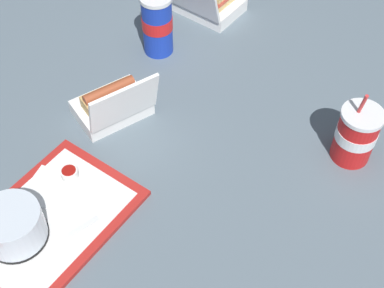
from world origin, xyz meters
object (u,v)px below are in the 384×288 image
Objects in this scene: cake_container at (13,227)px; plastic_fork at (76,233)px; food_tray at (49,222)px; clamshell_hotdog_back at (113,104)px; soda_cup_right at (356,135)px; soda_cup_left at (157,24)px; ketchup_cup at (70,173)px.

cake_container reaches higher than plastic_fork.
clamshell_hotdog_back reaches higher than food_tray.
food_tray is at bearing 168.17° from cake_container.
food_tray is at bearing 23.01° from clamshell_hotdog_back.
cake_container is at bearing -30.52° from soda_cup_right.
cake_container is 0.67m from soda_cup_left.
food_tray is at bearing 21.79° from soda_cup_left.
cake_container is at bearing -33.88° from plastic_fork.
ketchup_cup is 0.49m from soda_cup_left.
food_tray is 3.61× the size of plastic_fork.
ketchup_cup reaches higher than food_tray.
ketchup_cup is at bearing -167.09° from cake_container.
clamshell_hotdog_back reaches higher than ketchup_cup.
soda_cup_right reaches higher than plastic_fork.
soda_cup_right is 0.86× the size of soda_cup_left.
soda_cup_right is (-0.49, 0.43, 0.05)m from ketchup_cup.
cake_container is at bearing -11.83° from food_tray.
clamshell_hotdog_back is (-0.20, -0.08, 0.01)m from ketchup_cup.
plastic_fork is 0.35m from clamshell_hotdog_back.
soda_cup_left is at bearing -159.71° from clamshell_hotdog_back.
food_tray is 1.95× the size of soda_cup_right.
plastic_fork is at bearing 136.07° from cake_container.
plastic_fork is (-0.09, 0.08, -0.04)m from cake_container.
soda_cup_left reaches higher than soda_cup_right.
soda_cup_left is (-0.46, -0.17, 0.06)m from ketchup_cup.
soda_cup_left is (-0.54, -0.29, 0.07)m from plastic_fork.
soda_cup_right is 0.60m from soda_cup_left.
plastic_fork is at bearing -28.08° from soda_cup_right.
plastic_fork is (0.09, 0.12, -0.01)m from ketchup_cup.
plastic_fork is 0.62m from soda_cup_left.
plastic_fork is at bearing 34.57° from clamshell_hotdog_back.
clamshell_hotdog_back is at bearing 20.29° from soda_cup_left.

